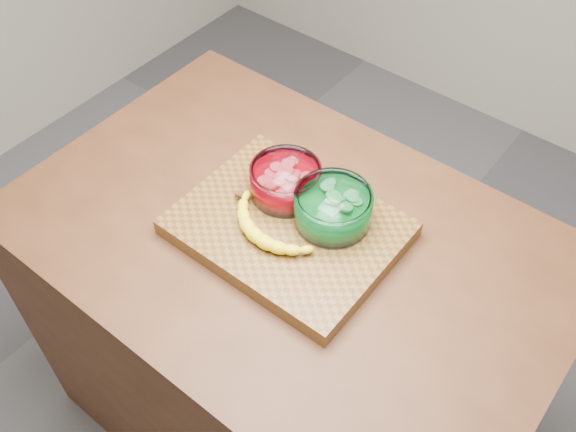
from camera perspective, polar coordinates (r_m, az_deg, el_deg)
The scene contains 6 objects.
ground at distance 2.15m, azimuth 0.00°, elevation -17.15°, with size 3.50×3.50×0.00m, color #545458.
counter at distance 1.75m, azimuth 0.00°, elevation -11.11°, with size 1.20×0.80×0.90m, color #4D2A17.
cutting_board at distance 1.36m, azimuth 0.00°, elevation -1.11°, with size 0.45×0.35×0.04m, color brown.
bowl_red at distance 1.38m, azimuth -0.20°, elevation 3.11°, with size 0.15×0.15×0.07m.
bowl_green at distance 1.33m, azimuth 4.01°, elevation 0.70°, with size 0.16×0.16×0.08m.
banana at distance 1.32m, azimuth -1.66°, elevation -0.99°, with size 0.25×0.13×0.03m, color yellow, non-canonical shape.
Camera 1 is at (0.55, -0.69, 1.96)m, focal length 40.00 mm.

